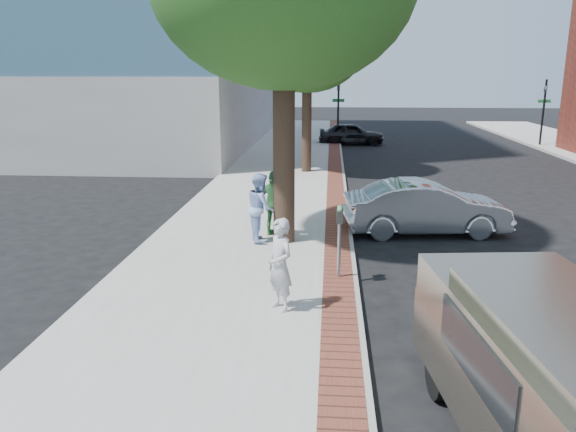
# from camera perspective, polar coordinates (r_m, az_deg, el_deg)

# --- Properties ---
(ground) EXTENTS (120.00, 120.00, 0.00)m
(ground) POSITION_cam_1_polar(r_m,az_deg,el_deg) (12.03, 1.71, -5.86)
(ground) COLOR black
(ground) RESTS_ON ground
(sidewalk) EXTENTS (5.00, 60.00, 0.15)m
(sidewalk) POSITION_cam_1_polar(r_m,az_deg,el_deg) (19.80, -1.54, 2.46)
(sidewalk) COLOR #9E9991
(sidewalk) RESTS_ON ground
(brick_strip) EXTENTS (0.60, 60.00, 0.01)m
(brick_strip) POSITION_cam_1_polar(r_m,az_deg,el_deg) (19.69, 4.85, 2.58)
(brick_strip) COLOR brown
(brick_strip) RESTS_ON sidewalk
(curb) EXTENTS (0.10, 60.00, 0.15)m
(curb) POSITION_cam_1_polar(r_m,az_deg,el_deg) (19.71, 5.86, 2.33)
(curb) COLOR gray
(curb) RESTS_ON ground
(office_base) EXTENTS (18.20, 22.20, 4.00)m
(office_base) POSITION_cam_1_polar(r_m,az_deg,el_deg) (35.98, -17.99, 10.23)
(office_base) COLOR gray
(office_base) RESTS_ON ground
(signal_near) EXTENTS (0.70, 0.15, 3.80)m
(signal_near) POSITION_cam_1_polar(r_m,az_deg,el_deg) (33.33, 5.13, 11.02)
(signal_near) COLOR black
(signal_near) RESTS_ON ground
(signal_far) EXTENTS (0.70, 0.15, 3.80)m
(signal_far) POSITION_cam_1_polar(r_m,az_deg,el_deg) (35.42, 24.54, 10.00)
(signal_far) COLOR black
(signal_far) RESTS_ON ground
(tree_far) EXTENTS (4.80, 4.80, 7.14)m
(tree_far) POSITION_cam_1_polar(r_m,az_deg,el_deg) (23.33, 1.98, 17.15)
(tree_far) COLOR black
(tree_far) RESTS_ON sidewalk
(parking_meter) EXTENTS (0.12, 0.32, 1.47)m
(parking_meter) POSITION_cam_1_polar(r_m,az_deg,el_deg) (11.12, 5.26, -1.10)
(parking_meter) COLOR gray
(parking_meter) RESTS_ON sidewalk
(person_gray) EXTENTS (0.67, 0.71, 1.63)m
(person_gray) POSITION_cam_1_polar(r_m,az_deg,el_deg) (9.62, -0.83, -5.00)
(person_gray) COLOR #B6B7BC
(person_gray) RESTS_ON sidewalk
(person_officer) EXTENTS (0.83, 0.95, 1.68)m
(person_officer) POSITION_cam_1_polar(r_m,az_deg,el_deg) (13.62, -2.80, 0.89)
(person_officer) COLOR #96B4E9
(person_officer) RESTS_ON sidewalk
(person_green) EXTENTS (1.05, 0.73, 1.65)m
(person_green) POSITION_cam_1_polar(r_m,az_deg,el_deg) (14.06, -1.40, 1.28)
(person_green) COLOR #3C8445
(person_green) RESTS_ON sidewalk
(sedan_silver) EXTENTS (4.40, 1.94, 1.40)m
(sedan_silver) POSITION_cam_1_polar(r_m,az_deg,el_deg) (15.21, 13.87, 0.81)
(sedan_silver) COLOR #B9BCC0
(sedan_silver) RESTS_ON ground
(bg_car) EXTENTS (3.90, 1.68, 1.31)m
(bg_car) POSITION_cam_1_polar(r_m,az_deg,el_deg) (33.81, 6.44, 8.32)
(bg_car) COLOR black
(bg_car) RESTS_ON ground
(van) EXTENTS (2.49, 5.25, 1.87)m
(van) POSITION_cam_1_polar(r_m,az_deg,el_deg) (6.73, 26.35, -15.00)
(van) COLOR gray
(van) RESTS_ON ground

